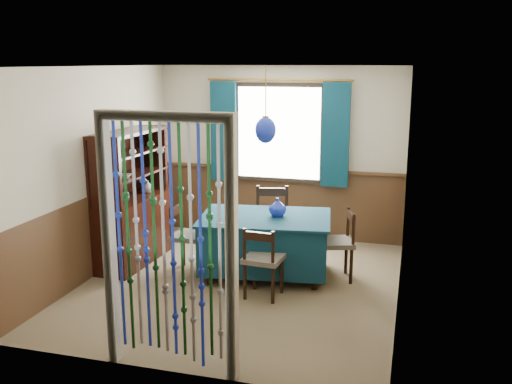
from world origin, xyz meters
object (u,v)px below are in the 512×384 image
(chair_near, at_px, (263,260))
(chair_far, at_px, (272,221))
(chair_left, at_px, (188,236))
(vase_sideboard, at_px, (148,186))
(dining_table, at_px, (265,241))
(chair_right, at_px, (338,243))
(bowl_shelf, at_px, (124,176))
(vase_table, at_px, (278,208))
(sideboard, at_px, (133,217))
(pendant_lamp, at_px, (266,130))

(chair_near, height_order, chair_far, chair_far)
(chair_left, height_order, vase_sideboard, vase_sideboard)
(dining_table, bearing_deg, chair_right, -0.18)
(dining_table, distance_m, chair_left, 0.96)
(chair_near, xyz_separation_m, bowl_shelf, (-1.85, 0.40, 0.76))
(vase_table, bearing_deg, chair_left, -169.96)
(sideboard, bearing_deg, dining_table, 1.76)
(dining_table, height_order, chair_far, chair_far)
(dining_table, bearing_deg, vase_sideboard, 160.01)
(vase_sideboard, bearing_deg, pendant_lamp, -11.79)
(chair_right, height_order, pendant_lamp, pendant_lamp)
(chair_near, bearing_deg, sideboard, 165.48)
(sideboard, height_order, vase_table, sideboard)
(chair_left, xyz_separation_m, chair_right, (1.82, 0.25, -0.00))
(dining_table, height_order, bowl_shelf, bowl_shelf)
(chair_left, distance_m, vase_sideboard, 1.02)
(chair_left, xyz_separation_m, vase_table, (1.09, 0.19, 0.39))
(chair_near, bearing_deg, pendant_lamp, 107.23)
(vase_sideboard, bearing_deg, bowl_shelf, -90.00)
(chair_right, distance_m, bowl_shelf, 2.70)
(sideboard, distance_m, pendant_lamp, 2.13)
(dining_table, relative_size, vase_table, 8.31)
(chair_near, relative_size, chair_far, 0.87)
(vase_sideboard, bearing_deg, dining_table, -11.79)
(pendant_lamp, distance_m, vase_table, 0.95)
(chair_near, height_order, vase_table, vase_table)
(dining_table, height_order, chair_near, chair_near)
(pendant_lamp, bearing_deg, bowl_shelf, -171.39)
(sideboard, height_order, pendant_lamp, pendant_lamp)
(chair_left, bearing_deg, pendant_lamp, 96.44)
(chair_left, bearing_deg, chair_near, 62.98)
(pendant_lamp, bearing_deg, chair_right, 8.02)
(chair_far, bearing_deg, vase_sideboard, -1.81)
(chair_far, height_order, pendant_lamp, pendant_lamp)
(dining_table, xyz_separation_m, vase_sideboard, (-1.70, 0.36, 0.51))
(chair_far, xyz_separation_m, chair_right, (0.95, -0.55, -0.05))
(pendant_lamp, height_order, bowl_shelf, pendant_lamp)
(sideboard, height_order, bowl_shelf, sideboard)
(sideboard, bearing_deg, chair_far, 23.54)
(chair_left, height_order, bowl_shelf, bowl_shelf)
(dining_table, bearing_deg, chair_far, 89.03)
(chair_near, distance_m, chair_far, 1.35)
(chair_right, bearing_deg, vase_table, 77.77)
(chair_far, height_order, chair_right, chair_far)
(chair_left, relative_size, vase_sideboard, 4.84)
(chair_right, bearing_deg, pendant_lamp, 81.18)
(chair_near, bearing_deg, bowl_shelf, 172.79)
(dining_table, xyz_separation_m, chair_left, (-0.95, -0.13, 0.02))
(chair_left, height_order, sideboard, sideboard)
(chair_far, xyz_separation_m, vase_sideboard, (-1.62, -0.31, 0.45))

